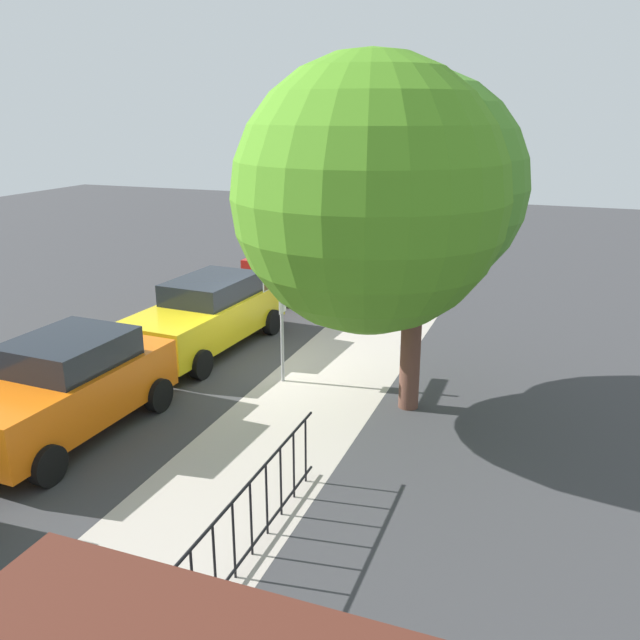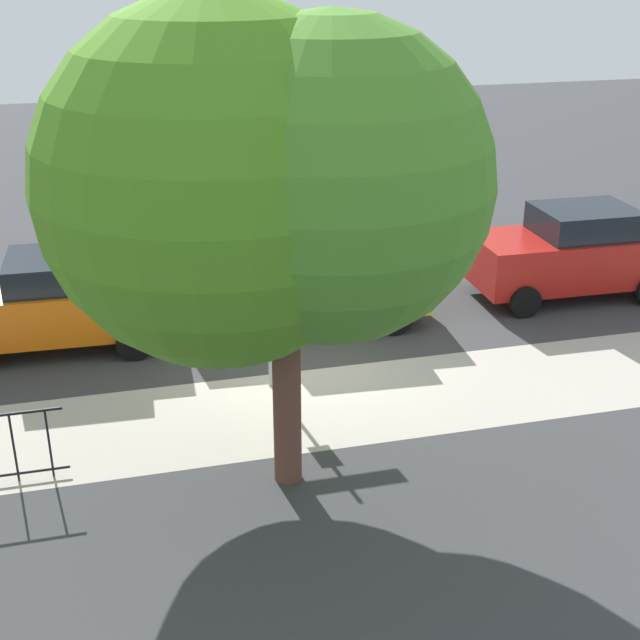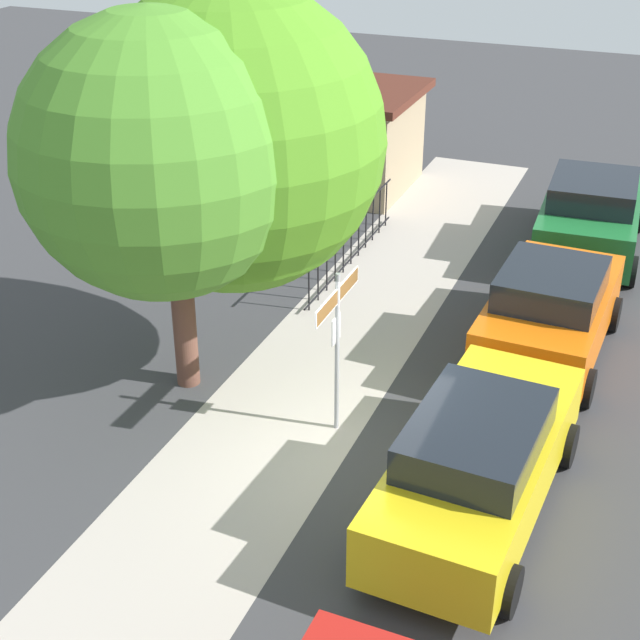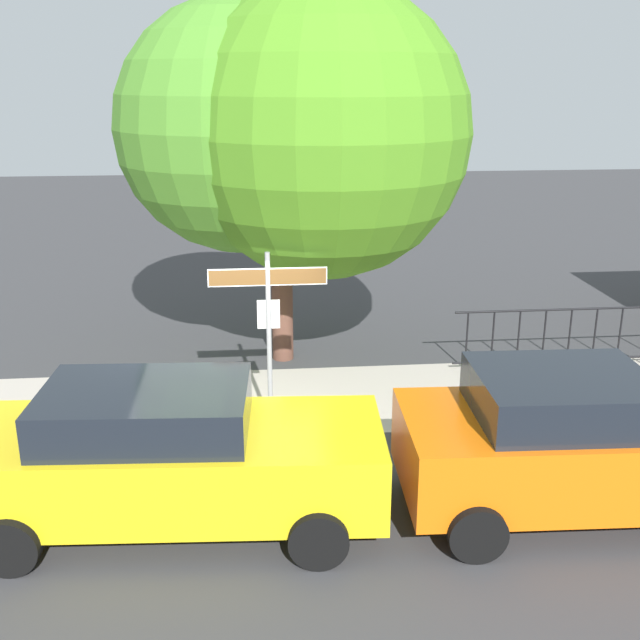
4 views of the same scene
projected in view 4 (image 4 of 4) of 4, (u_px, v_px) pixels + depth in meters
ground_plane at (234, 439)px, 10.74m from camera, size 60.00×60.00×0.00m
sidewalk_strip at (360, 397)px, 12.15m from camera, size 24.00×2.60×0.00m
street_sign at (268, 306)px, 10.60m from camera, size 1.65×0.07×2.61m
shade_tree at (288, 135)px, 12.14m from camera, size 5.69×4.84×6.38m
car_yellow at (170, 456)px, 8.48m from camera, size 4.77×2.18×1.68m
car_orange at (574, 442)px, 8.76m from camera, size 4.13×2.18×1.72m
iron_fence at (595, 335)px, 13.31m from camera, size 5.07×0.04×1.07m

